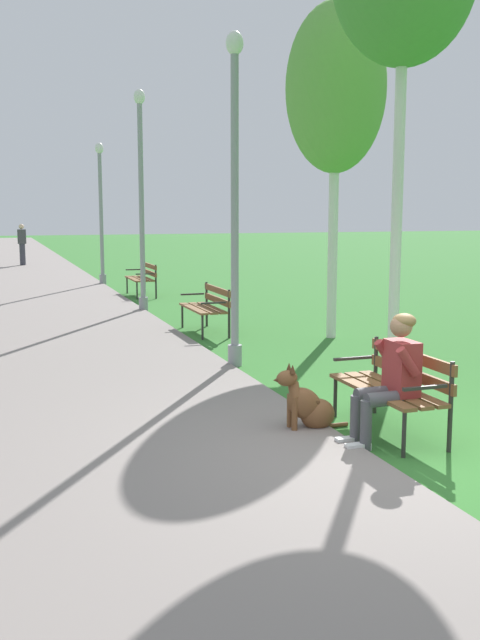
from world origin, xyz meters
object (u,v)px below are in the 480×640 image
(person_seated_on_near_bench, at_px, (391,374))
(lamp_post_near, at_px, (235,198))
(park_bench_near, at_px, (394,383))
(park_bench_mid, at_px, (208,305))
(birch_tree_third, at_px, (336,89))
(lamp_post_far, at_px, (101,212))
(lamp_post_mid, at_px, (141,199))
(pedestrian_distant, at_px, (22,245))
(dog_brown, at_px, (308,406))
(park_bench_far, at_px, (143,276))

(person_seated_on_near_bench, height_order, lamp_post_near, lamp_post_near)
(park_bench_near, bearing_deg, park_bench_mid, 90.45)
(birch_tree_third, bearing_deg, lamp_post_far, 102.99)
(park_bench_near, height_order, park_bench_mid, same)
(lamp_post_near, distance_m, lamp_post_mid, 6.09)
(lamp_post_far, bearing_deg, birch_tree_third, -77.01)
(park_bench_mid, xyz_separation_m, person_seated_on_near_bench, (-0.16, -6.66, 0.17))
(lamp_post_far, distance_m, pedestrian_distant, 8.54)
(park_bench_mid, height_order, lamp_post_far, lamp_post_far)
(lamp_post_near, xyz_separation_m, lamp_post_far, (-0.08, 12.13, -0.23))
(lamp_post_mid, bearing_deg, lamp_post_far, 89.97)
(person_seated_on_near_bench, height_order, pedestrian_distant, pedestrian_distant)
(lamp_post_far, height_order, birch_tree_third, birch_tree_third)
(park_bench_mid, xyz_separation_m, birch_tree_third, (1.89, -1.18, 3.68))
(dog_brown, relative_size, lamp_post_near, 0.18)
(lamp_post_far, bearing_deg, park_bench_far, -80.45)
(birch_tree_third, bearing_deg, dog_brown, -118.39)
(park_bench_far, bearing_deg, park_bench_mid, -90.32)
(lamp_post_far, distance_m, birch_tree_third, 10.94)
(lamp_post_near, relative_size, lamp_post_far, 1.11)
(lamp_post_near, bearing_deg, lamp_post_far, 90.39)
(pedestrian_distant, bearing_deg, lamp_post_mid, -82.30)
(lamp_post_far, bearing_deg, pedestrian_distant, 103.22)
(park_bench_mid, bearing_deg, park_bench_far, 89.68)
(lamp_post_near, height_order, pedestrian_distant, lamp_post_near)
(park_bench_far, height_order, birch_tree_third, birch_tree_third)
(park_bench_near, distance_m, lamp_post_far, 15.75)
(park_bench_mid, bearing_deg, pedestrian_distant, 97.97)
(person_seated_on_near_bench, distance_m, lamp_post_far, 16.01)
(dog_brown, height_order, lamp_post_far, lamp_post_far)
(park_bench_near, distance_m, park_bench_far, 12.36)
(park_bench_far, relative_size, lamp_post_far, 0.36)
(dog_brown, relative_size, lamp_post_far, 0.20)
(park_bench_mid, height_order, person_seated_on_near_bench, person_seated_on_near_bench)
(person_seated_on_near_bench, bearing_deg, dog_brown, 132.43)
(pedestrian_distant, bearing_deg, park_bench_far, -77.82)
(park_bench_mid, distance_m, person_seated_on_near_bench, 6.66)
(park_bench_mid, xyz_separation_m, lamp_post_near, (-0.44, -2.85, 1.86))
(park_bench_near, xyz_separation_m, lamp_post_near, (-0.49, 3.52, 1.86))
(park_bench_near, bearing_deg, park_bench_far, 90.08)
(park_bench_far, distance_m, birch_tree_third, 8.28)
(park_bench_mid, distance_m, dog_brown, 6.09)
(dog_brown, xyz_separation_m, lamp_post_mid, (0.20, 9.28, 2.18))
(park_bench_near, bearing_deg, lamp_post_near, 97.86)
(park_bench_far, relative_size, lamp_post_near, 0.33)
(pedestrian_distant, bearing_deg, birch_tree_third, -76.91)
(lamp_post_near, bearing_deg, lamp_post_mid, 90.82)
(park_bench_near, relative_size, park_bench_far, 1.00)
(park_bench_mid, bearing_deg, birch_tree_third, -31.99)
(birch_tree_third, bearing_deg, lamp_post_near, -144.51)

